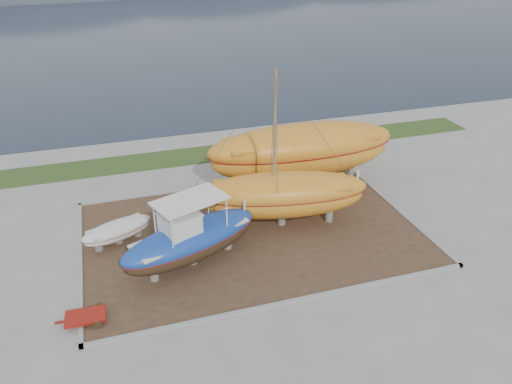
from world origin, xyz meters
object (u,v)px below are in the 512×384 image
object	(u,v)px
orange_sailboat	(283,152)
red_trailer	(86,319)
blue_caique	(191,233)
orange_bare_hull	(302,157)
white_dinghy	(118,233)

from	to	relation	value
orange_sailboat	red_trailer	distance (m)	12.64
blue_caique	red_trailer	size ratio (longest dim) A/B	2.94
blue_caique	orange_bare_hull	distance (m)	10.62
orange_sailboat	orange_bare_hull	xyz separation A→B (m)	(2.89, 4.22, -2.42)
white_dinghy	orange_bare_hull	bearing A→B (deg)	-6.37
blue_caique	white_dinghy	bearing A→B (deg)	117.07
orange_bare_hull	blue_caique	bearing A→B (deg)	-142.00
orange_sailboat	red_trailer	xyz separation A→B (m)	(-10.79, -4.96, -4.33)
white_dinghy	orange_sailboat	size ratio (longest dim) A/B	0.41
blue_caique	orange_bare_hull	world-z (taller)	orange_bare_hull
white_dinghy	red_trailer	distance (m)	6.12
white_dinghy	orange_sailboat	bearing A→B (deg)	-27.65
red_trailer	orange_sailboat	bearing A→B (deg)	27.19
white_dinghy	red_trailer	world-z (taller)	white_dinghy
white_dinghy	orange_sailboat	distance (m)	9.84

